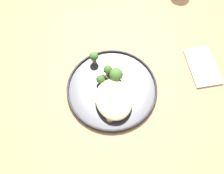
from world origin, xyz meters
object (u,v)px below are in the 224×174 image
object	(u,v)px
dinner_plate	(112,89)
folded_napkin	(203,67)
broccoli_floret_left_leaning	(108,70)
broccoli_floret_right_tilted	(101,80)
seared_scallop_on_noodles	(110,118)
broccoli_floret_split_head	(94,57)
seared_scallop_rear_pale	(113,88)
seared_scallop_half_hidden	(114,99)
seared_scallop_front_small	(106,103)
broccoli_floret_near_rim	(116,75)

from	to	relation	value
dinner_plate	folded_napkin	bearing A→B (deg)	-86.98
broccoli_floret_left_leaning	broccoli_floret_right_tilted	size ratio (longest dim) A/B	1.18
seared_scallop_on_noodles	broccoli_floret_left_leaning	distance (m)	0.15
broccoli_floret_split_head	folded_napkin	xyz separation A→B (m)	(-0.09, -0.35, -0.04)
broccoli_floret_left_leaning	broccoli_floret_right_tilted	bearing A→B (deg)	131.06
dinner_plate	broccoli_floret_left_leaning	distance (m)	0.06
dinner_plate	seared_scallop_rear_pale	bearing A→B (deg)	-144.95
broccoli_floret_left_leaning	folded_napkin	xyz separation A→B (m)	(-0.04, -0.32, -0.04)
seared_scallop_half_hidden	seared_scallop_front_small	bearing A→B (deg)	107.28
broccoli_floret_left_leaning	broccoli_floret_right_tilted	world-z (taller)	broccoli_floret_left_leaning
dinner_plate	broccoli_floret_split_head	xyz separation A→B (m)	(0.11, 0.04, 0.03)
broccoli_floret_left_leaning	broccoli_floret_right_tilted	distance (m)	0.04
seared_scallop_on_noodles	broccoli_floret_near_rim	size ratio (longest dim) A/B	0.44
seared_scallop_front_small	broccoli_floret_right_tilted	size ratio (longest dim) A/B	0.84
seared_scallop_front_small	broccoli_floret_near_rim	bearing A→B (deg)	-31.38
seared_scallop_on_noodles	dinner_plate	bearing A→B (deg)	-15.50
seared_scallop_half_hidden	seared_scallop_front_small	distance (m)	0.03
seared_scallop_half_hidden	broccoli_floret_right_tilted	xyz separation A→B (m)	(0.07, 0.03, 0.01)
seared_scallop_on_noodles	seared_scallop_front_small	distance (m)	0.05
seared_scallop_half_hidden	broccoli_floret_left_leaning	xyz separation A→B (m)	(0.09, -0.00, 0.02)
broccoli_floret_near_rim	seared_scallop_on_noodles	bearing A→B (deg)	159.92
seared_scallop_half_hidden	broccoli_floret_split_head	xyz separation A→B (m)	(0.15, 0.03, 0.02)
dinner_plate	seared_scallop_half_hidden	distance (m)	0.04
seared_scallop_half_hidden	folded_napkin	size ratio (longest dim) A/B	0.16
broccoli_floret_right_tilted	dinner_plate	bearing A→B (deg)	-130.51
broccoli_floret_split_head	seared_scallop_front_small	bearing A→B (deg)	-177.34
seared_scallop_on_noodles	broccoli_floret_left_leaning	world-z (taller)	broccoli_floret_left_leaning
broccoli_floret_left_leaning	folded_napkin	distance (m)	0.32
seared_scallop_on_noodles	broccoli_floret_near_rim	world-z (taller)	broccoli_floret_near_rim
broccoli_floret_split_head	broccoli_floret_near_rim	size ratio (longest dim) A/B	0.92
broccoli_floret_split_head	broccoli_floret_near_rim	world-z (taller)	broccoli_floret_near_rim
broccoli_floret_near_rim	seared_scallop_front_small	bearing A→B (deg)	148.62
seared_scallop_half_hidden	broccoli_floret_left_leaning	distance (m)	0.10
seared_scallop_front_small	broccoli_floret_split_head	distance (m)	0.16
broccoli_floret_right_tilted	seared_scallop_rear_pale	bearing A→B (deg)	-132.40
seared_scallop_rear_pale	folded_napkin	size ratio (longest dim) A/B	0.19
seared_scallop_front_small	folded_napkin	size ratio (longest dim) A/B	0.22
seared_scallop_on_noodles	broccoli_floret_left_leaning	size ratio (longest dim) A/B	0.51
seared_scallop_half_hidden	folded_napkin	distance (m)	0.33
seared_scallop_front_small	seared_scallop_rear_pale	size ratio (longest dim) A/B	1.15
seared_scallop_half_hidden	broccoli_floret_right_tilted	distance (m)	0.07
folded_napkin	dinner_plate	bearing A→B (deg)	93.02
dinner_plate	broccoli_floret_right_tilted	xyz separation A→B (m)	(0.03, 0.03, 0.03)
seared_scallop_rear_pale	broccoli_floret_near_rim	size ratio (longest dim) A/B	0.53
seared_scallop_on_noodles	broccoli_floret_right_tilted	xyz separation A→B (m)	(0.13, 0.00, 0.01)
dinner_plate	seared_scallop_half_hidden	world-z (taller)	seared_scallop_half_hidden
dinner_plate	seared_scallop_front_small	size ratio (longest dim) A/B	8.70
seared_scallop_on_noodles	broccoli_floret_split_head	world-z (taller)	broccoli_floret_split_head
dinner_plate	seared_scallop_front_small	xyz separation A→B (m)	(-0.05, 0.03, 0.01)
broccoli_floret_split_head	broccoli_floret_right_tilted	bearing A→B (deg)	-176.62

